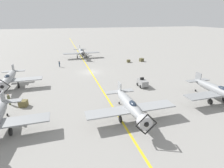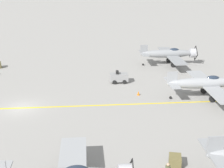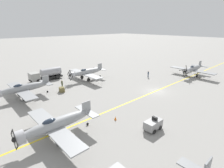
# 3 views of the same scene
# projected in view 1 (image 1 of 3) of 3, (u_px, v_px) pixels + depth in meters

# --- Properties ---
(ground_plane) EXTENTS (400.00, 400.00, 0.00)m
(ground_plane) POSITION_uv_depth(u_px,v_px,m) (91.00, 72.00, 43.94)
(ground_plane) COLOR gray
(taxiway_stripe) EXTENTS (0.30, 160.00, 0.01)m
(taxiway_stripe) POSITION_uv_depth(u_px,v_px,m) (91.00, 72.00, 43.94)
(taxiway_stripe) COLOR yellow
(taxiway_stripe) RESTS_ON ground
(airplane_far_left) EXTENTS (12.00, 9.98, 3.65)m
(airplane_far_left) POSITION_uv_depth(u_px,v_px,m) (218.00, 91.00, 27.67)
(airplane_far_left) COLOR gray
(airplane_far_left) RESTS_ON ground
(airplane_far_center) EXTENTS (12.00, 9.98, 3.65)m
(airplane_far_center) POSITION_uv_depth(u_px,v_px,m) (130.00, 106.00, 22.93)
(airplane_far_center) COLOR #979A9C
(airplane_far_center) RESTS_ON ground
(airplane_mid_right) EXTENTS (12.00, 9.98, 3.65)m
(airplane_mid_right) POSITION_uv_depth(u_px,v_px,m) (9.00, 79.00, 33.13)
(airplane_mid_right) COLOR #979A9C
(airplane_mid_right) RESTS_ON ground
(airplane_near_center) EXTENTS (12.00, 9.98, 3.75)m
(airplane_near_center) POSITION_uv_depth(u_px,v_px,m) (81.00, 52.00, 58.81)
(airplane_near_center) COLOR gray
(airplane_near_center) RESTS_ON ground
(tow_tractor) EXTENTS (1.57, 2.60, 1.79)m
(tow_tractor) POSITION_uv_depth(u_px,v_px,m) (142.00, 83.00, 34.54)
(tow_tractor) COLOR gray
(tow_tractor) RESTS_ON ground
(ground_crew_walking) EXTENTS (0.38, 0.38, 1.74)m
(ground_crew_walking) POSITION_uv_depth(u_px,v_px,m) (59.00, 64.00, 48.20)
(ground_crew_walking) COLOR #334256
(ground_crew_walking) RESTS_ON ground
(ground_crew_inspecting) EXTENTS (0.39, 0.39, 1.81)m
(ground_crew_inspecting) POSITION_uv_depth(u_px,v_px,m) (9.00, 99.00, 27.18)
(ground_crew_inspecting) COLOR #515638
(ground_crew_inspecting) RESTS_ON ground
(supply_crate_by_tanker) EXTENTS (1.38, 1.24, 0.98)m
(supply_crate_by_tanker) POSITION_uv_depth(u_px,v_px,m) (141.00, 60.00, 54.55)
(supply_crate_by_tanker) COLOR brown
(supply_crate_by_tanker) RESTS_ON ground
(supply_crate_mid_lane) EXTENTS (1.01, 0.86, 0.81)m
(supply_crate_mid_lane) POSITION_uv_depth(u_px,v_px,m) (129.00, 61.00, 53.37)
(supply_crate_mid_lane) COLOR brown
(supply_crate_mid_lane) RESTS_ON ground
(supply_crate_outboard) EXTENTS (1.37, 1.22, 0.98)m
(supply_crate_outboard) POSITION_uv_depth(u_px,v_px,m) (23.00, 103.00, 26.85)
(supply_crate_outboard) COLOR brown
(supply_crate_outboard) RESTS_ON ground
(traffic_cone) EXTENTS (0.36, 0.36, 0.55)m
(traffic_cone) POSITION_uv_depth(u_px,v_px,m) (121.00, 92.00, 31.53)
(traffic_cone) COLOR orange
(traffic_cone) RESTS_ON ground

